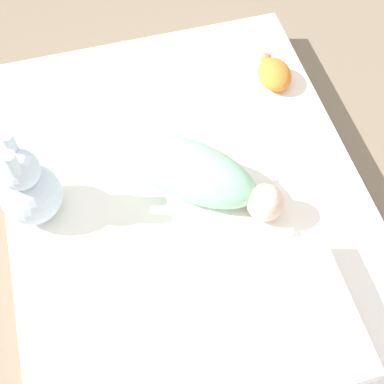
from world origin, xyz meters
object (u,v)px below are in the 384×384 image
(pillow, at_px, (288,321))
(swaddled_baby, at_px, (198,174))
(bunny_plush, at_px, (28,189))
(turtle_plush, at_px, (274,73))

(pillow, bearing_deg, swaddled_baby, 12.61)
(pillow, bearing_deg, bunny_plush, 47.74)
(pillow, bearing_deg, turtle_plush, -17.68)
(pillow, distance_m, turtle_plush, 0.82)
(pillow, height_order, bunny_plush, bunny_plush)
(turtle_plush, bearing_deg, swaddled_baby, 133.75)
(swaddled_baby, bearing_deg, bunny_plush, -145.36)
(swaddled_baby, xyz_separation_m, pillow, (-0.45, -0.10, -0.03))
(swaddled_baby, distance_m, turtle_plush, 0.49)
(bunny_plush, bearing_deg, pillow, -132.26)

